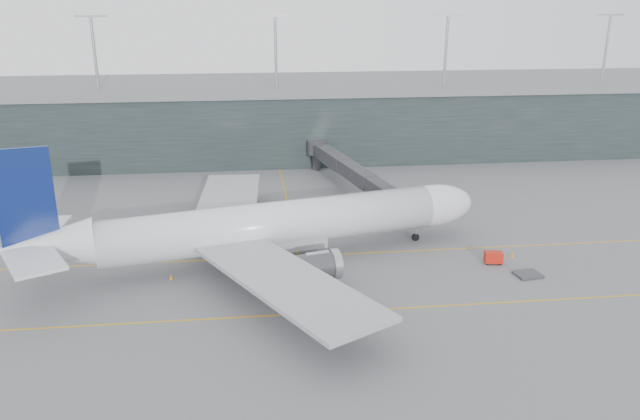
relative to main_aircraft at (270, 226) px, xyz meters
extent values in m
plane|color=#525256|center=(-1.27, 5.15, -4.81)|extent=(320.00, 320.00, 0.00)
cube|color=orange|center=(-1.27, 1.15, -4.80)|extent=(160.00, 0.25, 0.02)
cube|color=orange|center=(-1.27, -14.85, -4.80)|extent=(160.00, 0.25, 0.02)
cube|color=orange|center=(3.73, 25.15, -4.80)|extent=(0.25, 60.00, 0.02)
cube|color=black|center=(-1.27, 63.15, 2.19)|extent=(240.00, 35.00, 14.00)
cube|color=slate|center=(-1.27, 63.15, 9.79)|extent=(240.00, 36.00, 1.20)
cylinder|color=#9E9EA3|center=(-31.27, 53.15, 17.19)|extent=(0.60, 0.60, 14.00)
cylinder|color=#9E9EA3|center=(3.73, 53.15, 17.19)|extent=(0.60, 0.60, 14.00)
cylinder|color=#9E9EA3|center=(38.73, 53.15, 17.19)|extent=(0.60, 0.60, 14.00)
cylinder|color=#9E9EA3|center=(73.73, 53.15, 17.19)|extent=(0.60, 0.60, 14.00)
cylinder|color=silver|center=(0.42, 0.10, 0.15)|extent=(43.31, 15.42, 5.81)
ellipsoid|color=silver|center=(22.79, 5.30, 0.15)|extent=(13.20, 8.42, 5.81)
cone|color=silver|center=(-25.60, -5.95, 0.81)|extent=(11.31, 7.77, 5.58)
cube|color=#919399|center=(-0.49, -0.11, -2.10)|extent=(15.67, 7.96, 1.87)
cube|color=black|center=(26.26, 6.10, 1.09)|extent=(2.65, 3.21, 0.75)
cube|color=#919399|center=(0.97, -14.69, -0.78)|extent=(20.59, 27.86, 0.52)
cylinder|color=#3B3B40|center=(4.27, -8.15, -2.38)|extent=(7.13, 4.68, 3.28)
cube|color=#919399|center=(-5.61, 13.61, -0.78)|extent=(9.81, 27.58, 0.52)
cylinder|color=#3B3B40|center=(0.23, 9.20, -2.38)|extent=(7.13, 4.68, 3.28)
cube|color=#09164E|center=(-26.97, -6.27, 6.72)|extent=(6.04, 1.84, 11.25)
cube|color=silver|center=(-25.34, -11.18, 1.28)|extent=(8.52, 9.87, 0.33)
cube|color=silver|center=(-27.68, -1.14, 1.28)|extent=(5.43, 8.60, 0.33)
cylinder|color=black|center=(20.51, 4.77, -4.30)|extent=(1.09, 0.60, 1.03)
cylinder|color=#9E9EA3|center=(20.51, 4.77, -3.60)|extent=(0.28, 0.28, 2.44)
cylinder|color=black|center=(-2.21, -5.13, -4.20)|extent=(1.29, 0.73, 1.22)
cylinder|color=black|center=(-4.25, 3.63, -4.20)|extent=(1.29, 0.73, 1.22)
cube|color=#2D2C31|center=(19.50, 5.35, -0.28)|extent=(3.53, 3.81, 2.54)
cube|color=#2D2C31|center=(17.90, 12.71, -0.28)|extent=(4.72, 12.01, 2.27)
cube|color=#2D2C31|center=(15.40, 24.24, -0.28)|extent=(4.95, 12.06, 2.36)
cube|color=#2D2C31|center=(12.89, 35.78, -0.28)|extent=(5.17, 12.11, 2.45)
cylinder|color=#9E9EA3|center=(17.77, 13.34, -3.09)|extent=(0.45, 0.45, 3.45)
cube|color=#3B3B40|center=(17.77, 13.34, -4.50)|extent=(2.06, 1.72, 0.64)
cylinder|color=#2D2C31|center=(19.50, 45.65, -0.28)|extent=(3.63, 3.63, 2.72)
cylinder|color=#2D2C31|center=(19.50, 45.65, -3.18)|extent=(1.63, 1.63, 3.27)
cube|color=#B41A0C|center=(28.37, -4.15, -3.95)|extent=(2.45, 1.78, 1.32)
cylinder|color=black|center=(27.48, -4.52, -4.61)|extent=(0.43, 0.22, 0.41)
cylinder|color=black|center=(29.08, -4.79, -4.61)|extent=(0.43, 0.22, 0.41)
cylinder|color=black|center=(27.65, -3.51, -4.61)|extent=(0.43, 0.22, 0.41)
cylinder|color=black|center=(29.25, -3.78, -4.61)|extent=(0.43, 0.22, 0.41)
cube|color=#333237|center=(31.17, -8.35, -4.63)|extent=(3.40, 2.89, 0.31)
cube|color=#3B3B40|center=(-5.34, 14.64, -4.65)|extent=(2.49, 2.13, 0.22)
cube|color=#A1A5AD|center=(-5.34, 14.64, -3.65)|extent=(2.03, 1.94, 1.66)
cube|color=#274C99|center=(-5.34, 14.64, -2.78)|extent=(2.10, 2.01, 0.09)
cube|color=#3B3B40|center=(-2.97, 16.09, -4.68)|extent=(2.19, 1.95, 0.18)
cube|color=#A2A8AE|center=(-2.97, 16.09, -3.86)|extent=(1.81, 1.75, 1.37)
cube|color=#274C99|center=(-2.97, 16.09, -3.15)|extent=(1.87, 1.81, 0.07)
cube|color=#3B3B40|center=(-0.94, 14.95, -4.68)|extent=(2.08, 1.81, 0.18)
cube|color=#9DA0A8|center=(-0.94, 14.95, -3.87)|extent=(1.71, 1.64, 1.35)
cube|color=#274C99|center=(-0.94, 14.95, -3.17)|extent=(1.76, 1.69, 0.07)
cone|color=orange|center=(31.61, -2.53, -4.43)|extent=(0.48, 0.48, 0.77)
cone|color=#F65A0D|center=(5.71, -12.68, -4.47)|extent=(0.43, 0.43, 0.68)
cone|color=#F9370D|center=(7.64, 14.62, -4.47)|extent=(0.43, 0.43, 0.68)
cone|color=#D16C0B|center=(-12.28, -4.29, -4.47)|extent=(0.43, 0.43, 0.69)
camera|label=1|loc=(-2.34, -74.84, 27.40)|focal=35.00mm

